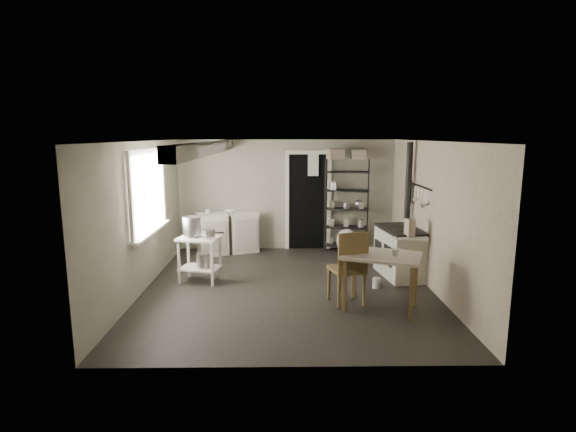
{
  "coord_description": "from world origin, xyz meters",
  "views": [
    {
      "loc": [
        -0.1,
        -6.84,
        2.39
      ],
      "look_at": [
        0.0,
        0.3,
        1.1
      ],
      "focal_mm": 28.0,
      "sensor_mm": 36.0,
      "label": 1
    }
  ],
  "objects_px": {
    "base_cabinets": "(228,231)",
    "prep_table": "(200,258)",
    "stockpot": "(192,226)",
    "chair": "(347,270)",
    "flour_sack": "(347,241)",
    "work_table": "(381,282)",
    "stove": "(400,251)",
    "shelf_rack": "(347,206)"
  },
  "relations": [
    {
      "from": "flour_sack",
      "to": "chair",
      "type": "bearing_deg",
      "value": -98.3
    },
    {
      "from": "base_cabinets",
      "to": "prep_table",
      "type": "bearing_deg",
      "value": -117.55
    },
    {
      "from": "prep_table",
      "to": "flour_sack",
      "type": "relative_size",
      "value": 1.5
    },
    {
      "from": "prep_table",
      "to": "stockpot",
      "type": "bearing_deg",
      "value": 178.18
    },
    {
      "from": "chair",
      "to": "flour_sack",
      "type": "relative_size",
      "value": 2.15
    },
    {
      "from": "prep_table",
      "to": "base_cabinets",
      "type": "height_order",
      "value": "base_cabinets"
    },
    {
      "from": "prep_table",
      "to": "work_table",
      "type": "relative_size",
      "value": 0.73
    },
    {
      "from": "shelf_rack",
      "to": "base_cabinets",
      "type": "bearing_deg",
      "value": -166.05
    },
    {
      "from": "prep_table",
      "to": "chair",
      "type": "distance_m",
      "value": 2.48
    },
    {
      "from": "prep_table",
      "to": "stockpot",
      "type": "distance_m",
      "value": 0.55
    },
    {
      "from": "stockpot",
      "to": "base_cabinets",
      "type": "distance_m",
      "value": 1.97
    },
    {
      "from": "work_table",
      "to": "stockpot",
      "type": "bearing_deg",
      "value": 156.9
    },
    {
      "from": "stockpot",
      "to": "stove",
      "type": "xyz_separation_m",
      "value": [
        3.48,
        0.26,
        -0.5
      ]
    },
    {
      "from": "stockpot",
      "to": "base_cabinets",
      "type": "relative_size",
      "value": 0.24
    },
    {
      "from": "stockpot",
      "to": "chair",
      "type": "bearing_deg",
      "value": -22.32
    },
    {
      "from": "shelf_rack",
      "to": "prep_table",
      "type": "bearing_deg",
      "value": -132.22
    },
    {
      "from": "prep_table",
      "to": "base_cabinets",
      "type": "relative_size",
      "value": 0.6
    },
    {
      "from": "stockpot",
      "to": "shelf_rack",
      "type": "xyz_separation_m",
      "value": [
        2.8,
        2.0,
        0.01
      ]
    },
    {
      "from": "shelf_rack",
      "to": "chair",
      "type": "xyz_separation_m",
      "value": [
        -0.41,
        -2.98,
        -0.47
      ]
    },
    {
      "from": "stockpot",
      "to": "chair",
      "type": "distance_m",
      "value": 2.62
    },
    {
      "from": "stove",
      "to": "flour_sack",
      "type": "bearing_deg",
      "value": 106.1
    },
    {
      "from": "stockpot",
      "to": "shelf_rack",
      "type": "relative_size",
      "value": 0.16
    },
    {
      "from": "stove",
      "to": "chair",
      "type": "relative_size",
      "value": 0.98
    },
    {
      "from": "work_table",
      "to": "shelf_rack",
      "type": "bearing_deg",
      "value": 90.54
    },
    {
      "from": "work_table",
      "to": "stove",
      "type": "bearing_deg",
      "value": 66.05
    },
    {
      "from": "stockpot",
      "to": "chair",
      "type": "relative_size",
      "value": 0.28
    },
    {
      "from": "flour_sack",
      "to": "work_table",
      "type": "bearing_deg",
      "value": -89.25
    },
    {
      "from": "prep_table",
      "to": "shelf_rack",
      "type": "bearing_deg",
      "value": 36.74
    },
    {
      "from": "prep_table",
      "to": "shelf_rack",
      "type": "height_order",
      "value": "shelf_rack"
    },
    {
      "from": "prep_table",
      "to": "base_cabinets",
      "type": "distance_m",
      "value": 1.9
    },
    {
      "from": "prep_table",
      "to": "stove",
      "type": "xyz_separation_m",
      "value": [
        3.37,
        0.26,
        0.04
      ]
    },
    {
      "from": "prep_table",
      "to": "stove",
      "type": "relative_size",
      "value": 0.71
    },
    {
      "from": "chair",
      "to": "flour_sack",
      "type": "bearing_deg",
      "value": 66.21
    },
    {
      "from": "work_table",
      "to": "prep_table",
      "type": "bearing_deg",
      "value": 156.14
    },
    {
      "from": "stockpot",
      "to": "work_table",
      "type": "xyz_separation_m",
      "value": [
        2.83,
        -1.21,
        -0.56
      ]
    },
    {
      "from": "base_cabinets",
      "to": "shelf_rack",
      "type": "height_order",
      "value": "shelf_rack"
    },
    {
      "from": "stockpot",
      "to": "base_cabinets",
      "type": "bearing_deg",
      "value": 79.61
    },
    {
      "from": "stockpot",
      "to": "stove",
      "type": "distance_m",
      "value": 3.52
    },
    {
      "from": "shelf_rack",
      "to": "flour_sack",
      "type": "xyz_separation_m",
      "value": [
        -0.01,
        -0.2,
        -0.71
      ]
    },
    {
      "from": "stockpot",
      "to": "base_cabinets",
      "type": "xyz_separation_m",
      "value": [
        0.34,
        1.88,
        -0.48
      ]
    },
    {
      "from": "stockpot",
      "to": "work_table",
      "type": "distance_m",
      "value": 3.13
    },
    {
      "from": "prep_table",
      "to": "work_table",
      "type": "distance_m",
      "value": 2.97
    }
  ]
}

